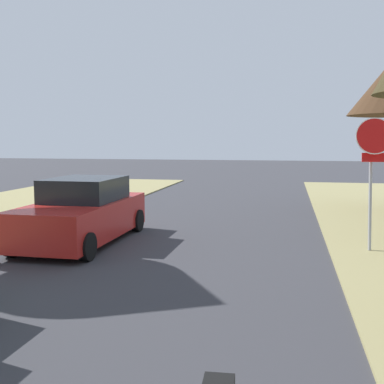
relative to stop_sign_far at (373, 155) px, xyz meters
The scene contains 2 objects.
stop_sign_far is the anchor object (origin of this frame).
parked_sedan_red 6.91m from the stop_sign_far, behind, with size 1.97×4.42×1.57m.
Camera 1 is at (2.65, 1.58, 2.52)m, focal length 44.63 mm.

